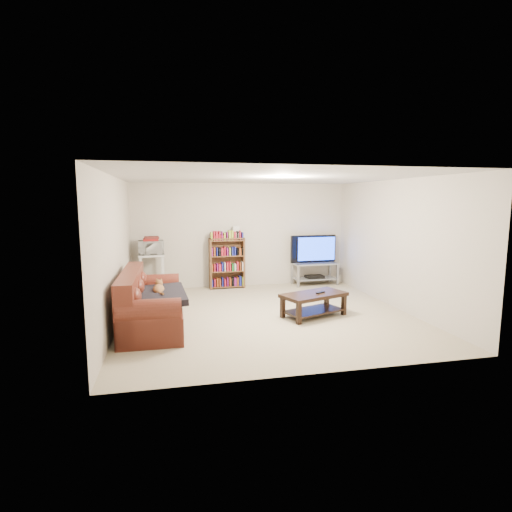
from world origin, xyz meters
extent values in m
plane|color=#BEAF8D|center=(0.00, 0.00, 0.00)|extent=(5.00, 5.00, 0.00)
plane|color=white|center=(0.00, 0.00, 2.40)|extent=(5.00, 5.00, 0.00)
plane|color=beige|center=(0.00, 2.50, 1.20)|extent=(5.00, 0.00, 5.00)
plane|color=beige|center=(0.00, -2.50, 1.20)|extent=(5.00, 0.00, 5.00)
plane|color=beige|center=(-2.50, 0.00, 1.20)|extent=(0.00, 5.00, 5.00)
plane|color=beige|center=(2.50, 0.00, 1.20)|extent=(0.00, 5.00, 5.00)
cube|color=#5B2217|center=(-1.94, -0.26, 0.20)|extent=(0.93, 2.13, 0.40)
cube|color=#5B2217|center=(-2.27, -0.26, 0.46)|extent=(0.27, 2.12, 0.89)
cube|color=#5B2217|center=(-1.94, -1.20, 0.26)|extent=(0.87, 0.24, 0.52)
cube|color=#5B2217|center=(-1.93, 0.68, 0.26)|extent=(0.87, 0.24, 0.52)
cube|color=black|center=(-1.84, -0.41, 0.53)|extent=(0.90, 1.12, 0.19)
cube|color=black|center=(0.78, -0.27, 0.38)|extent=(1.26, 0.92, 0.06)
cube|color=black|center=(0.78, -0.27, 0.10)|extent=(1.13, 0.83, 0.03)
cube|color=black|center=(0.39, -0.66, 0.18)|extent=(0.09, 0.09, 0.35)
cube|color=black|center=(1.34, -0.31, 0.18)|extent=(0.09, 0.09, 0.35)
cube|color=black|center=(0.23, -0.24, 0.18)|extent=(0.09, 0.09, 0.35)
cube|color=black|center=(1.18, 0.11, 0.18)|extent=(0.09, 0.09, 0.35)
cube|color=black|center=(0.90, -0.29, 0.42)|extent=(0.19, 0.13, 0.02)
cube|color=#999EA3|center=(1.74, 2.23, 0.51)|extent=(1.08, 0.52, 0.03)
cube|color=#999EA3|center=(1.74, 2.23, 0.15)|extent=(1.02, 0.50, 0.02)
cube|color=gray|center=(1.25, 2.00, 0.26)|extent=(0.05, 0.05, 0.53)
cube|color=gray|center=(2.25, 2.05, 0.26)|extent=(0.05, 0.05, 0.53)
cube|color=gray|center=(1.23, 2.42, 0.26)|extent=(0.05, 0.05, 0.53)
cube|color=gray|center=(2.23, 2.46, 0.26)|extent=(0.05, 0.05, 0.53)
imported|color=black|center=(1.74, 2.23, 0.86)|extent=(1.14, 0.20, 0.66)
cube|color=black|center=(1.74, 2.23, 0.19)|extent=(0.44, 0.32, 0.06)
cube|color=brown|center=(-0.76, 2.29, 0.58)|extent=(0.05, 0.25, 1.17)
cube|color=brown|center=(0.01, 2.31, 0.58)|extent=(0.05, 0.25, 1.17)
cube|color=brown|center=(-0.37, 2.30, 1.15)|extent=(0.81, 0.27, 0.03)
cube|color=maroon|center=(-0.55, 2.29, 1.20)|extent=(0.24, 0.19, 0.06)
cube|color=silver|center=(-2.04, 2.10, 0.84)|extent=(0.56, 0.43, 0.04)
cube|color=silver|center=(-2.04, 2.10, 0.30)|extent=(0.51, 0.39, 0.03)
cube|color=silver|center=(-2.26, 1.93, 0.41)|extent=(0.05, 0.05, 0.82)
cube|color=silver|center=(-1.80, 1.96, 0.41)|extent=(0.05, 0.05, 0.82)
cube|color=silver|center=(-2.28, 2.24, 0.41)|extent=(0.05, 0.05, 0.82)
cube|color=silver|center=(-1.82, 2.27, 0.41)|extent=(0.05, 0.05, 0.82)
imported|color=silver|center=(-2.04, 2.10, 1.01)|extent=(0.55, 0.40, 0.29)
cube|color=maroon|center=(-2.04, 2.10, 1.18)|extent=(0.33, 0.30, 0.05)
camera|label=1|loc=(-1.63, -6.69, 2.02)|focal=28.00mm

